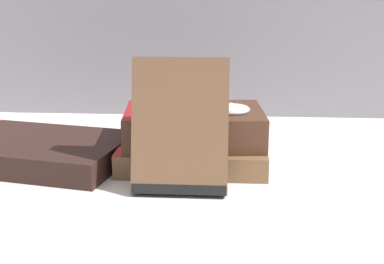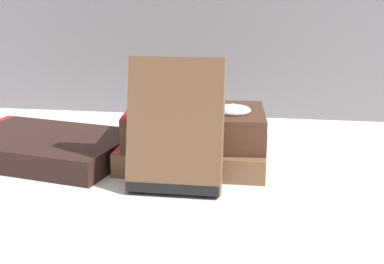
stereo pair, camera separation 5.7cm
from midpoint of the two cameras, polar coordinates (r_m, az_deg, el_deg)
name	(u,v)px [view 1 (the left image)]	position (r m, az deg, el deg)	size (l,w,h in m)	color
ground_plane	(169,176)	(0.72, -4.74, -4.74)	(3.00, 3.00, 0.00)	white
book_flat_bottom	(189,155)	(0.76, -2.48, -2.48)	(0.21, 0.13, 0.03)	brown
book_flat_top	(190,126)	(0.75, -2.37, 0.59)	(0.20, 0.14, 0.05)	#4C2D1E
book_side_left	(35,150)	(0.81, -18.39, -1.90)	(0.28, 0.21, 0.04)	#331E19
book_leaning_front	(180,130)	(0.65, -3.77, 0.16)	(0.12, 0.06, 0.17)	brown
pocket_watch	(231,109)	(0.74, 1.98, 2.44)	(0.05, 0.06, 0.01)	silver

